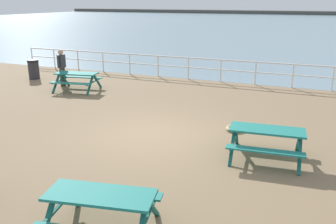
% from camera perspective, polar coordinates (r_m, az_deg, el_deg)
% --- Properties ---
extents(ground_plane, '(30.00, 24.00, 0.20)m').
position_cam_1_polar(ground_plane, '(10.65, -2.27, -4.12)').
color(ground_plane, '#846B4C').
extents(sea_band, '(142.00, 90.00, 0.01)m').
position_cam_1_polar(sea_band, '(62.00, 19.00, 12.96)').
color(sea_band, gray).
rests_on(sea_band, ground).
extents(distant_shoreline, '(142.00, 6.00, 1.80)m').
position_cam_1_polar(distant_shoreline, '(104.89, 20.77, 14.23)').
color(distant_shoreline, '#4C4C47').
rests_on(distant_shoreline, ground).
extents(seaward_railing, '(23.07, 0.07, 1.08)m').
position_cam_1_polar(seaward_railing, '(17.52, 8.37, 7.13)').
color(seaward_railing, white).
rests_on(seaward_railing, ground).
extents(picnic_table_near_right, '(2.05, 1.83, 0.80)m').
position_cam_1_polar(picnic_table_near_right, '(6.22, -10.62, -14.08)').
color(picnic_table_near_right, '#1E7A70').
rests_on(picnic_table_near_right, ground).
extents(picnic_table_mid_centre, '(1.93, 1.69, 0.80)m').
position_cam_1_polar(picnic_table_mid_centre, '(9.22, 15.33, -3.70)').
color(picnic_table_mid_centre, '#1E7A70').
rests_on(picnic_table_mid_centre, ground).
extents(picnic_table_far_right, '(2.04, 1.81, 0.80)m').
position_cam_1_polar(picnic_table_far_right, '(16.16, -14.25, 5.37)').
color(picnic_table_far_right, '#1E7A70').
rests_on(picnic_table_far_right, ground).
extents(visitor, '(0.23, 0.53, 1.66)m').
position_cam_1_polar(visitor, '(17.13, -16.45, 7.09)').
color(visitor, '#4C4233').
rests_on(visitor, ground).
extents(litter_bin, '(0.55, 0.55, 0.95)m').
position_cam_1_polar(litter_bin, '(19.23, -20.47, 6.34)').
color(litter_bin, '#2D2D33').
rests_on(litter_bin, ground).
extents(rope_coil, '(0.55, 0.55, 0.11)m').
position_cam_1_polar(rope_coil, '(11.12, 10.53, -2.61)').
color(rope_coil, tan).
rests_on(rope_coil, ground).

